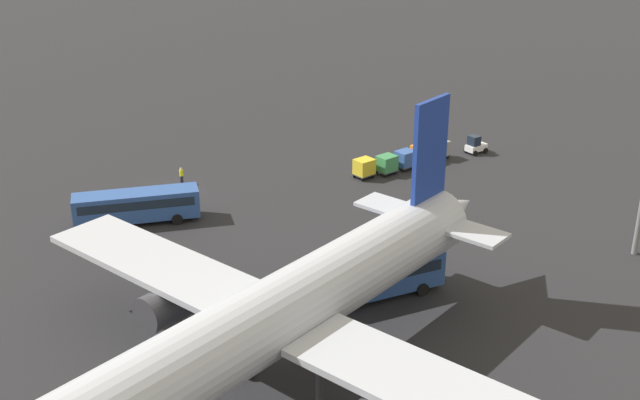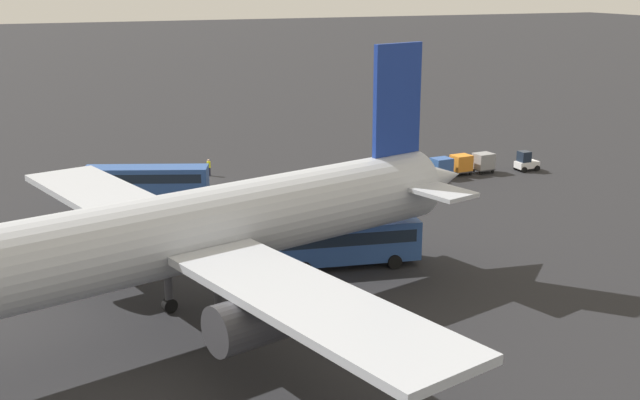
{
  "view_description": "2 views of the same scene",
  "coord_description": "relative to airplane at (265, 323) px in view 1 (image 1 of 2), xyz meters",
  "views": [
    {
      "loc": [
        29.67,
        69.77,
        30.85
      ],
      "look_at": [
        -5.73,
        17.83,
        4.03
      ],
      "focal_mm": 45.0,
      "sensor_mm": 36.0,
      "label": 1
    },
    {
      "loc": [
        17.54,
        76.98,
        19.8
      ],
      "look_at": [
        -3.93,
        23.56,
        3.7
      ],
      "focal_mm": 45.0,
      "sensor_mm": 36.0,
      "label": 2
    }
  ],
  "objects": [
    {
      "name": "worker_person",
      "position": [
        -11.41,
        -36.33,
        -5.01
      ],
      "size": [
        0.38,
        0.38,
        1.74
      ],
      "color": "#1E1E2D",
      "rests_on": "ground"
    },
    {
      "name": "cargo_cart_yellow",
      "position": [
        -27.9,
        -27.03,
        -4.69
      ],
      "size": [
        2.14,
        1.86,
        2.06
      ],
      "rotation": [
        0.0,
        0.0,
        0.09
      ],
      "color": "#38383D",
      "rests_on": "ground"
    },
    {
      "name": "cargo_cart_blue",
      "position": [
        -33.11,
        -26.61,
        -4.69
      ],
      "size": [
        2.14,
        1.86,
        2.06
      ],
      "rotation": [
        0.0,
        0.0,
        0.09
      ],
      "color": "#38383D",
      "rests_on": "ground"
    },
    {
      "name": "cargo_cart_grey",
      "position": [
        -38.33,
        -26.96,
        -4.69
      ],
      "size": [
        2.14,
        1.86,
        2.06
      ],
      "rotation": [
        0.0,
        0.0,
        0.09
      ],
      "color": "#38383D",
      "rests_on": "ground"
    },
    {
      "name": "shuttle_bus_near",
      "position": [
        -3.91,
        -29.78,
        -4.06
      ],
      "size": [
        11.44,
        6.27,
        3.02
      ],
      "rotation": [
        0.0,
        0.0,
        -0.35
      ],
      "color": "#2D5199",
      "rests_on": "ground"
    },
    {
      "name": "airplane",
      "position": [
        0.0,
        0.0,
        0.0
      ],
      "size": [
        46.79,
        40.67,
        15.64
      ],
      "rotation": [
        0.0,
        0.0,
        0.28
      ],
      "color": "#B2B7C1",
      "rests_on": "ground"
    },
    {
      "name": "shuttle_bus_far",
      "position": [
        -13.79,
        -6.82,
        -3.94
      ],
      "size": [
        10.74,
        4.42,
        3.24
      ],
      "rotation": [
        0.0,
        0.0,
        -0.17
      ],
      "color": "#2D5199",
      "rests_on": "ground"
    },
    {
      "name": "baggage_tug",
      "position": [
        -43.0,
        -26.08,
        -4.94
      ],
      "size": [
        2.44,
        1.68,
        2.1
      ],
      "rotation": [
        0.0,
        0.0,
        0.03
      ],
      "color": "white",
      "rests_on": "ground"
    },
    {
      "name": "cargo_cart_green",
      "position": [
        -30.51,
        -26.54,
        -4.69
      ],
      "size": [
        2.14,
        1.86,
        2.06
      ],
      "rotation": [
        0.0,
        0.0,
        0.09
      ],
      "color": "#38383D",
      "rests_on": "ground"
    },
    {
      "name": "ground_plane",
      "position": [
        -9.69,
        -34.75,
        -5.88
      ],
      "size": [
        600.0,
        600.0,
        0.0
      ],
      "primitive_type": "plane",
      "color": "#232326"
    },
    {
      "name": "cargo_cart_orange",
      "position": [
        -35.72,
        -27.08,
        -4.69
      ],
      "size": [
        2.14,
        1.86,
        2.06
      ],
      "rotation": [
        0.0,
        0.0,
        0.09
      ],
      "color": "#38383D",
      "rests_on": "ground"
    }
  ]
}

